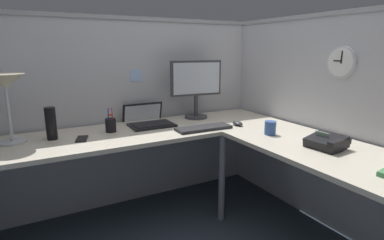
{
  "coord_description": "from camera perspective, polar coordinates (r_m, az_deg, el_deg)",
  "views": [
    {
      "loc": [
        -1.11,
        -1.67,
        1.33
      ],
      "look_at": [
        -0.01,
        0.33,
        0.8
      ],
      "focal_mm": 28.83,
      "sensor_mm": 36.0,
      "label": 1
    }
  ],
  "objects": [
    {
      "name": "office_phone",
      "position": [
        2.06,
        23.73,
        -3.85
      ],
      "size": [
        0.21,
        0.22,
        0.11
      ],
      "color": "black",
      "rests_on": "desk"
    },
    {
      "name": "laptop",
      "position": [
        2.54,
        -8.21,
        -0.11
      ],
      "size": [
        0.35,
        0.39,
        0.22
      ],
      "color": "black",
      "rests_on": "desk"
    },
    {
      "name": "pen_cup",
      "position": [
        2.33,
        -14.81,
        -0.88
      ],
      "size": [
        0.08,
        0.08,
        0.18
      ],
      "color": "black",
      "rests_on": "desk"
    },
    {
      "name": "cubicle_wall_back",
      "position": [
        2.7,
        -12.2,
        1.37
      ],
      "size": [
        2.57,
        0.12,
        1.58
      ],
      "color": "#B2B2B7",
      "rests_on": "ground"
    },
    {
      "name": "keyboard",
      "position": [
        2.33,
        2.19,
        -1.5
      ],
      "size": [
        0.43,
        0.16,
        0.02
      ],
      "primitive_type": "cube",
      "rotation": [
        0.0,
        0.0,
        -0.04
      ],
      "color": "#232326",
      "rests_on": "desk"
    },
    {
      "name": "ground_plane",
      "position": [
        2.41,
        4.26,
        -20.43
      ],
      "size": [
        6.8,
        6.8,
        0.0
      ],
      "primitive_type": "plane",
      "color": "#2D3842"
    },
    {
      "name": "wall_clock",
      "position": [
        2.37,
        25.93,
        9.56
      ],
      "size": [
        0.04,
        0.22,
        0.22
      ],
      "color": "#B7BABF"
    },
    {
      "name": "cubicle_wall_right",
      "position": [
        2.49,
        25.16,
        -0.59
      ],
      "size": [
        0.12,
        2.37,
        1.58
      ],
      "color": "#B2B2B7",
      "rests_on": "ground"
    },
    {
      "name": "cell_phone",
      "position": [
        2.2,
        -19.69,
        -3.29
      ],
      "size": [
        0.11,
        0.16,
        0.01
      ],
      "primitive_type": "cube",
      "rotation": [
        0.0,
        0.0,
        -0.29
      ],
      "color": "black",
      "rests_on": "desk"
    },
    {
      "name": "coffee_mug",
      "position": [
        2.25,
        14.27,
        -1.43
      ],
      "size": [
        0.08,
        0.08,
        0.1
      ],
      "primitive_type": "cylinder",
      "color": "#2D4C8C",
      "rests_on": "desk"
    },
    {
      "name": "computer_mouse",
      "position": [
        2.47,
        8.43,
        -0.63
      ],
      "size": [
        0.06,
        0.1,
        0.03
      ],
      "primitive_type": "ellipsoid",
      "color": "#232326",
      "rests_on": "desk"
    },
    {
      "name": "desk_lamp_dome",
      "position": [
        2.25,
        -31.28,
        5.23
      ],
      "size": [
        0.24,
        0.24,
        0.44
      ],
      "color": "#B7BABF",
      "rests_on": "desk"
    },
    {
      "name": "thermos_flask",
      "position": [
        2.26,
        -24.64,
        -0.59
      ],
      "size": [
        0.07,
        0.07,
        0.22
      ],
      "primitive_type": "cylinder",
      "color": "black",
      "rests_on": "desk"
    },
    {
      "name": "monitor",
      "position": [
        2.67,
        0.77,
        6.54
      ],
      "size": [
        0.46,
        0.2,
        0.5
      ],
      "color": "#38383D",
      "rests_on": "desk"
    },
    {
      "name": "pinned_note_leftmost",
      "position": [
        2.64,
        -10.31,
        8.11
      ],
      "size": [
        0.1,
        0.0,
        0.1
      ],
      "primitive_type": "cube",
      "color": "#99B7E5"
    },
    {
      "name": "desk",
      "position": [
        2.01,
        1.8,
        -7.14
      ],
      "size": [
        2.35,
        2.15,
        0.73
      ],
      "color": "beige",
      "rests_on": "ground"
    }
  ]
}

